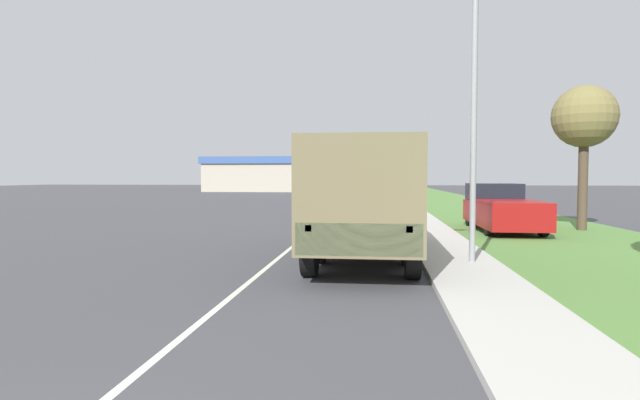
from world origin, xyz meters
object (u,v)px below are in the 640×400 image
car_second_ahead (369,197)px  pickup_truck (501,208)px  car_third_ahead (370,192)px  car_fourth_ahead (344,189)px  lamp_post (464,92)px  military_truck (364,194)px  car_nearest_ahead (356,204)px

car_second_ahead → pickup_truck: pickup_truck is taller
car_third_ahead → car_fourth_ahead: car_third_ahead is taller
car_second_ahead → car_third_ahead: size_ratio=1.09×
car_third_ahead → lamp_post: lamp_post is taller
lamp_post → pickup_truck: bearing=71.1°
car_fourth_ahead → lamp_post: lamp_post is taller
car_second_ahead → car_third_ahead: 13.68m
car_third_ahead → car_fourth_ahead: 13.05m
pickup_truck → car_third_ahead: bearing=100.8°
military_truck → pickup_truck: 9.14m
car_nearest_ahead → lamp_post: bearing=-78.5°
military_truck → lamp_post: lamp_post is taller
car_third_ahead → lamp_post: 37.55m
military_truck → car_third_ahead: (-0.35, 36.41, -1.01)m
car_second_ahead → lamp_post: (2.55, -23.63, 3.40)m
car_fourth_ahead → pickup_truck: pickup_truck is taller
military_truck → car_nearest_ahead: 14.57m
car_nearest_ahead → military_truck: bearing=-86.8°
car_nearest_ahead → car_fourth_ahead: bearing=95.0°
car_third_ahead → car_second_ahead: bearing=-89.5°
military_truck → car_fourth_ahead: 49.15m
car_fourth_ahead → car_third_ahead: bearing=-74.6°
military_truck → car_nearest_ahead: bearing=93.2°
car_fourth_ahead → car_nearest_ahead: bearing=-85.0°
car_nearest_ahead → car_fourth_ahead: 34.62m
car_nearest_ahead → car_fourth_ahead: (-3.02, 34.49, 0.01)m
car_fourth_ahead → car_second_ahead: bearing=-82.2°
car_nearest_ahead → pickup_truck: bearing=-49.6°
car_nearest_ahead → pickup_truck: pickup_truck is taller
car_nearest_ahead → car_third_ahead: 21.91m
car_nearest_ahead → pickup_truck: size_ratio=0.75×
car_second_ahead → car_fourth_ahead: (-3.60, 26.26, -0.03)m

